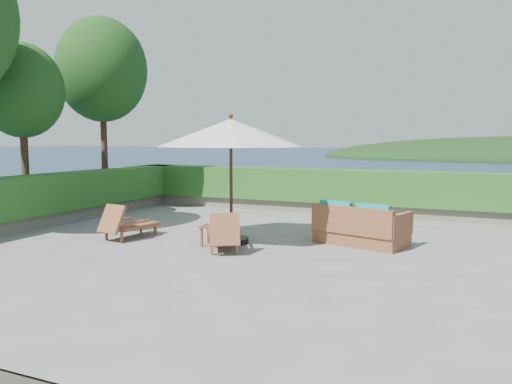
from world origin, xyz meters
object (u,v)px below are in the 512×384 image
at_px(patio_umbrella, 231,134).
at_px(lounge_right, 224,234).
at_px(lounge_left, 127,224).
at_px(wicker_loveseat, 360,228).
at_px(side_table, 212,229).

bearing_deg(patio_umbrella, lounge_right, -74.79).
relative_size(lounge_left, wicker_loveseat, 0.71).
distance_m(lounge_left, lounge_right, 2.61).
height_order(lounge_left, wicker_loveseat, wicker_loveseat).
bearing_deg(lounge_left, side_table, 10.58).
xyz_separation_m(lounge_left, wicker_loveseat, (5.03, 1.47, 0.02)).
relative_size(patio_umbrella, lounge_right, 2.46).
distance_m(patio_umbrella, lounge_right, 2.16).
bearing_deg(wicker_loveseat, lounge_right, -129.33).
bearing_deg(lounge_right, side_table, 118.70).
bearing_deg(wicker_loveseat, patio_umbrella, -143.71).
bearing_deg(lounge_right, wicker_loveseat, 5.62).
height_order(patio_umbrella, wicker_loveseat, patio_umbrella).
relative_size(patio_umbrella, lounge_left, 2.54).
distance_m(lounge_left, wicker_loveseat, 5.24).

